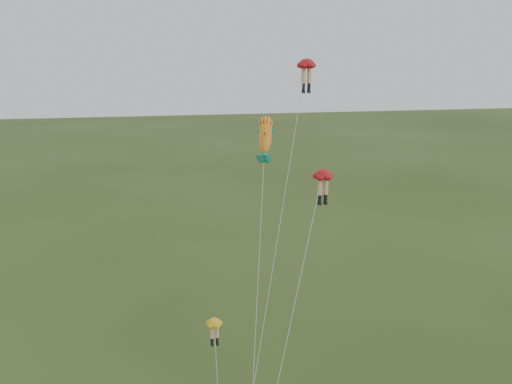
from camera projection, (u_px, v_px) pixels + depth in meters
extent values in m
ellipsoid|color=red|center=(307.00, 64.00, 37.37)|extent=(1.47, 1.47, 0.65)
cylinder|color=#E0AD84|center=(304.00, 76.00, 37.51)|extent=(0.29, 0.29, 1.00)
cylinder|color=black|center=(303.00, 87.00, 37.70)|extent=(0.23, 0.23, 0.50)
cube|color=black|center=(303.00, 92.00, 37.78)|extent=(0.20, 0.31, 0.15)
cylinder|color=#E0AD84|center=(309.00, 76.00, 37.63)|extent=(0.29, 0.29, 1.00)
cylinder|color=black|center=(309.00, 87.00, 37.82)|extent=(0.23, 0.23, 0.50)
cube|color=black|center=(309.00, 92.00, 37.90)|extent=(0.20, 0.31, 0.15)
cylinder|color=silver|center=(279.00, 231.00, 35.04)|extent=(5.61, 9.18, 20.40)
ellipsoid|color=red|center=(323.00, 174.00, 36.30)|extent=(1.55, 1.55, 0.68)
cylinder|color=#E0AD84|center=(320.00, 187.00, 36.44)|extent=(0.30, 0.30, 1.04)
cylinder|color=black|center=(320.00, 199.00, 36.63)|extent=(0.24, 0.24, 0.52)
cube|color=black|center=(319.00, 204.00, 36.72)|extent=(0.21, 0.32, 0.15)
cylinder|color=#E0AD84|center=(326.00, 186.00, 36.57)|extent=(0.30, 0.30, 1.04)
cylinder|color=black|center=(325.00, 198.00, 36.76)|extent=(0.24, 0.24, 0.52)
cube|color=black|center=(325.00, 203.00, 36.85)|extent=(0.21, 0.32, 0.15)
cylinder|color=silver|center=(295.00, 301.00, 33.25)|extent=(5.71, 8.85, 13.61)
ellipsoid|color=gold|center=(214.00, 322.00, 30.40)|extent=(1.01, 1.01, 0.46)
cylinder|color=#E0AD84|center=(212.00, 332.00, 30.50)|extent=(0.21, 0.21, 0.71)
cylinder|color=black|center=(212.00, 341.00, 30.64)|extent=(0.16, 0.16, 0.35)
cube|color=black|center=(212.00, 345.00, 30.70)|extent=(0.13, 0.22, 0.10)
cylinder|color=#E0AD84|center=(217.00, 331.00, 30.58)|extent=(0.21, 0.21, 0.71)
cylinder|color=black|center=(217.00, 340.00, 30.71)|extent=(0.16, 0.16, 0.35)
cube|color=black|center=(217.00, 344.00, 30.77)|extent=(0.13, 0.22, 0.10)
ellipsoid|color=yellow|center=(265.00, 135.00, 34.54)|extent=(1.46, 2.53, 2.63)
sphere|color=yellow|center=(265.00, 135.00, 34.54)|extent=(1.19, 1.45, 1.27)
cone|color=#137C5C|center=(265.00, 135.00, 34.54)|extent=(0.98, 1.35, 1.17)
cone|color=#137C5C|center=(265.00, 135.00, 34.54)|extent=(0.98, 1.35, 1.17)
cone|color=#137C5C|center=(265.00, 135.00, 34.54)|extent=(0.56, 0.76, 0.66)
cone|color=#137C5C|center=(265.00, 135.00, 34.54)|extent=(0.56, 0.76, 0.66)
cone|color=#AD3512|center=(265.00, 135.00, 34.54)|extent=(0.59, 0.75, 0.66)
cylinder|color=silver|center=(258.00, 280.00, 33.20)|extent=(2.16, 6.71, 15.98)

